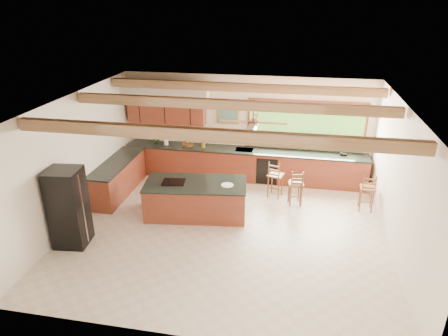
# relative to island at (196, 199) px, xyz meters

# --- Properties ---
(ground) EXTENTS (7.20, 7.20, 0.00)m
(ground) POSITION_rel_island_xyz_m (0.87, -0.60, -0.43)
(ground) COLOR beige
(ground) RESTS_ON ground
(room_shell) EXTENTS (7.27, 6.54, 3.02)m
(room_shell) POSITION_rel_island_xyz_m (0.70, 0.05, 1.78)
(room_shell) COLOR #EFE2CE
(room_shell) RESTS_ON ground
(counter_run) EXTENTS (7.12, 3.10, 1.23)m
(counter_run) POSITION_rel_island_xyz_m (0.05, 1.92, 0.03)
(counter_run) COLOR brown
(counter_run) RESTS_ON ground
(island) EXTENTS (2.59, 1.46, 0.88)m
(island) POSITION_rel_island_xyz_m (0.00, 0.00, 0.00)
(island) COLOR brown
(island) RESTS_ON ground
(refrigerator) EXTENTS (0.75, 0.73, 1.76)m
(refrigerator) POSITION_rel_island_xyz_m (-2.35, -1.73, 0.45)
(refrigerator) COLOR black
(refrigerator) RESTS_ON ground
(bar_stool_a) EXTENTS (0.40, 0.40, 0.94)m
(bar_stool_a) POSITION_rel_island_xyz_m (2.39, 0.95, 0.13)
(bar_stool_a) COLOR brown
(bar_stool_a) RESTS_ON ground
(bar_stool_b) EXTENTS (0.46, 0.46, 1.04)m
(bar_stool_b) POSITION_rel_island_xyz_m (1.86, 1.28, 0.19)
(bar_stool_b) COLOR brown
(bar_stool_b) RESTS_ON ground
(bar_stool_c) EXTENTS (0.38, 0.38, 0.98)m
(bar_stool_c) POSITION_rel_island_xyz_m (2.42, 0.95, 0.15)
(bar_stool_c) COLOR brown
(bar_stool_c) RESTS_ON ground
(bar_stool_d) EXTENTS (0.39, 0.39, 1.02)m
(bar_stool_d) POSITION_rel_island_xyz_m (4.17, 0.95, 0.17)
(bar_stool_d) COLOR brown
(bar_stool_d) RESTS_ON ground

